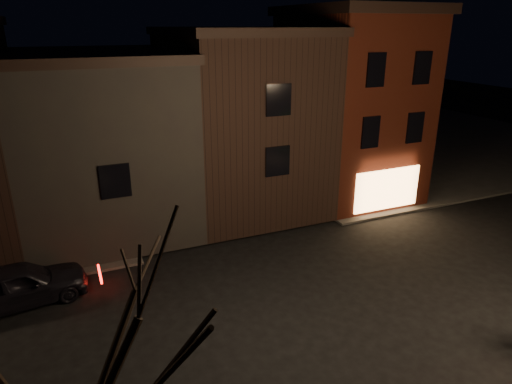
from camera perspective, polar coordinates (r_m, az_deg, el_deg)
ground at (r=17.59m, az=5.93°, el=-13.15°), size 120.00×120.00×0.00m
sidewalk_far_right at (r=43.73m, az=16.38°, el=6.73°), size 30.00×30.00×0.12m
corner_building at (r=27.34m, az=11.56°, el=10.89°), size 6.50×8.50×10.50m
row_building_a at (r=25.33m, az=-2.29°, el=9.25°), size 7.30×10.30×9.40m
row_building_b at (r=23.88m, az=-18.83°, el=6.28°), size 7.80×10.30×8.40m
bare_tree_left at (r=7.13m, az=-24.58°, el=-18.09°), size 5.60×5.60×7.50m
parked_car_a at (r=18.88m, az=-27.53°, el=-10.24°), size 4.88×2.48×1.59m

